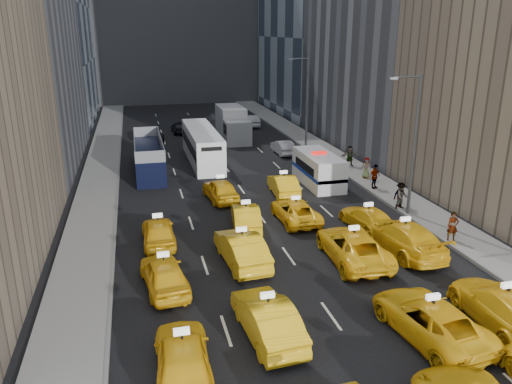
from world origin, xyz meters
TOP-DOWN VIEW (x-y plane):
  - ground at (0.00, 0.00)m, footprint 160.00×160.00m
  - sidewalk_west at (-10.50, 25.00)m, footprint 3.00×90.00m
  - sidewalk_east at (10.50, 25.00)m, footprint 3.00×90.00m
  - curb_west at (-9.05, 25.00)m, footprint 0.15×90.00m
  - curb_east at (9.05, 25.00)m, footprint 0.15×90.00m
  - streetlight_near at (9.18, 12.00)m, footprint 2.15×0.22m
  - streetlight_far at (9.18, 32.00)m, footprint 2.15×0.22m
  - taxi_4 at (-6.43, -0.41)m, footprint 2.09×4.80m
  - taxi_5 at (-2.99, 1.25)m, footprint 2.08×4.96m
  - taxi_6 at (3.18, -0.26)m, footprint 3.13×5.71m
  - taxi_7 at (6.46, -0.34)m, footprint 2.69×5.79m
  - taxi_8 at (-6.63, 6.01)m, footprint 2.35×4.68m
  - taxi_9 at (-2.60, 7.79)m, footprint 2.17×5.17m
  - taxi_10 at (3.09, 6.76)m, footprint 2.92×5.84m
  - taxi_11 at (6.17, 7.06)m, footprint 2.75×5.93m
  - taxi_12 at (-6.61, 11.23)m, footprint 1.79×4.39m
  - taxi_13 at (-1.35, 12.35)m, footprint 2.13×4.63m
  - taxi_14 at (1.92, 12.78)m, footprint 2.29×4.82m
  - taxi_15 at (5.73, 10.50)m, footprint 2.31×4.81m
  - taxi_16 at (-1.93, 17.91)m, footprint 2.26×4.63m
  - taxi_17 at (2.70, 17.99)m, footprint 1.89×4.62m
  - nypd_van at (6.09, 19.87)m, footprint 2.37×6.04m
  - double_decker at (-6.52, 26.58)m, footprint 3.07×10.09m
  - city_bus at (-1.67, 29.07)m, footprint 3.43×11.61m
  - box_truck at (2.83, 37.58)m, footprint 3.29×7.81m
  - misc_car_0 at (6.27, 29.94)m, footprint 1.51×4.08m
  - misc_car_1 at (-5.92, 39.29)m, footprint 2.82×5.36m
  - misc_car_2 at (2.41, 45.93)m, footprint 2.57×5.76m
  - misc_car_3 at (-2.48, 42.52)m, footprint 1.78×4.01m
  - misc_car_4 at (6.62, 44.48)m, footprint 1.95×4.52m
  - pedestrian_0 at (9.44, 7.49)m, footprint 0.71×0.57m
  - pedestrian_1 at (9.32, 12.89)m, footprint 0.82×0.50m
  - pedestrian_2 at (9.44, 13.30)m, footprint 1.14×0.63m
  - pedestrian_3 at (9.61, 17.40)m, footprint 1.18×0.88m
  - pedestrian_4 at (10.21, 20.06)m, footprint 0.92×0.69m
  - pedestrian_5 at (10.50, 23.87)m, footprint 1.67×0.70m

SIDE VIEW (x-z plane):
  - ground at x=0.00m, z-range 0.00..0.00m
  - sidewalk_west at x=-10.50m, z-range 0.00..0.15m
  - sidewalk_east at x=10.50m, z-range 0.00..0.15m
  - curb_west at x=-9.05m, z-range 0.00..0.18m
  - curb_east at x=9.05m, z-range 0.00..0.18m
  - taxi_14 at x=1.92m, z-range 0.00..1.33m
  - misc_car_0 at x=6.27m, z-range 0.00..1.33m
  - misc_car_3 at x=-2.48m, z-range 0.00..1.34m
  - taxi_15 at x=5.73m, z-range 0.00..1.35m
  - misc_car_1 at x=-5.92m, z-range 0.00..1.44m
  - misc_car_4 at x=6.62m, z-range 0.00..1.45m
  - taxi_13 at x=-1.35m, z-range 0.00..1.47m
  - taxi_17 at x=2.70m, z-range 0.00..1.49m
  - taxi_12 at x=-6.61m, z-range 0.00..1.49m
  - taxi_6 at x=3.18m, z-range 0.00..1.52m
  - taxi_16 at x=-1.93m, z-range 0.00..1.52m
  - taxi_8 at x=-6.63m, z-range 0.00..1.53m
  - taxi_10 at x=3.09m, z-range 0.00..1.59m
  - taxi_5 at x=-2.99m, z-range 0.00..1.59m
  - taxi_4 at x=-6.43m, z-range 0.00..1.61m
  - taxi_7 at x=6.46m, z-range 0.00..1.64m
  - misc_car_2 at x=2.41m, z-range 0.00..1.64m
  - taxi_9 at x=-2.60m, z-range 0.00..1.66m
  - taxi_11 at x=6.17m, z-range 0.00..1.68m
  - pedestrian_1 at x=9.32m, z-range 0.15..1.78m
  - pedestrian_2 at x=9.44m, z-range 0.15..1.82m
  - pedestrian_4 at x=10.21m, z-range 0.15..1.83m
  - pedestrian_0 at x=9.44m, z-range 0.15..1.85m
  - pedestrian_5 at x=10.50m, z-range 0.15..1.89m
  - pedestrian_3 at x=9.61m, z-range 0.15..1.99m
  - nypd_van at x=6.09m, z-range -0.12..2.47m
  - double_decker at x=-6.52m, z-range -0.02..2.87m
  - city_bus at x=-1.67m, z-range -0.02..2.94m
  - box_truck at x=2.83m, z-range -0.02..3.45m
  - streetlight_near at x=9.18m, z-range 0.42..9.42m
  - streetlight_far at x=9.18m, z-range 0.42..9.42m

